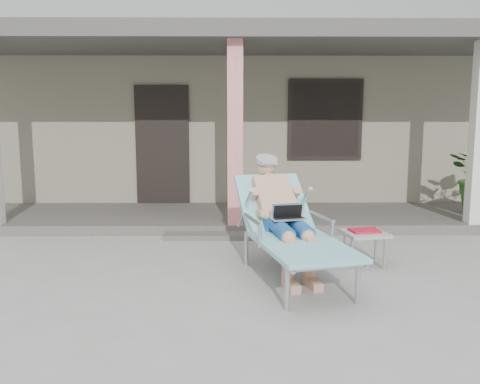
{
  "coord_description": "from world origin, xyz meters",
  "views": [
    {
      "loc": [
        -0.0,
        -5.13,
        1.7
      ],
      "look_at": [
        0.05,
        0.6,
        0.85
      ],
      "focal_mm": 38.0,
      "sensor_mm": 36.0,
      "label": 1
    }
  ],
  "objects": [
    {
      "name": "ground",
      "position": [
        0.0,
        0.0,
        0.0
      ],
      "size": [
        60.0,
        60.0,
        0.0
      ],
      "primitive_type": "plane",
      "color": "#9E9E99",
      "rests_on": "ground"
    },
    {
      "name": "house",
      "position": [
        0.0,
        6.5,
        1.67
      ],
      "size": [
        10.4,
        5.4,
        3.3
      ],
      "color": "gray",
      "rests_on": "ground"
    },
    {
      "name": "porch_deck",
      "position": [
        0.0,
        3.0,
        0.07
      ],
      "size": [
        10.0,
        2.0,
        0.15
      ],
      "primitive_type": "cube",
      "color": "#605B56",
      "rests_on": "ground"
    },
    {
      "name": "porch_overhang",
      "position": [
        0.0,
        2.95,
        2.79
      ],
      "size": [
        10.0,
        2.3,
        2.85
      ],
      "color": "silver",
      "rests_on": "porch_deck"
    },
    {
      "name": "porch_step",
      "position": [
        0.0,
        1.85,
        0.04
      ],
      "size": [
        2.0,
        0.3,
        0.07
      ],
      "primitive_type": "cube",
      "color": "#605B56",
      "rests_on": "ground"
    },
    {
      "name": "lounger",
      "position": [
        0.55,
        0.23,
        0.83
      ],
      "size": [
        1.23,
        2.15,
        1.35
      ],
      "rotation": [
        0.0,
        0.0,
        0.24
      ],
      "color": "#B7B7BC",
      "rests_on": "ground"
    },
    {
      "name": "side_table",
      "position": [
        1.49,
        0.56,
        0.35
      ],
      "size": [
        0.54,
        0.54,
        0.42
      ],
      "rotation": [
        0.0,
        0.0,
        0.18
      ],
      "color": "#A3A29E",
      "rests_on": "ground"
    }
  ]
}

